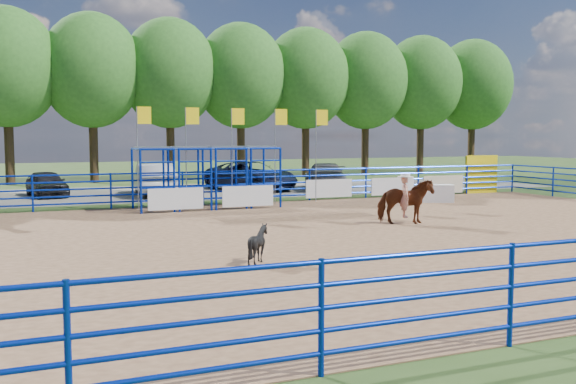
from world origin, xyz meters
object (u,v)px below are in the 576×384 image
Objects in this scene: horse_and_rider at (405,198)px; car_b at (154,179)px; car_c at (251,176)px; car_d at (325,176)px; car_a at (47,183)px; calf at (258,244)px; announcer_table at (436,193)px.

horse_and_rider is 0.49× the size of car_b.
car_b is at bearing 166.25° from car_c.
car_d is at bearing -176.25° from car_b.
car_a is at bearing 125.10° from horse_and_rider.
calf is 18.64m from car_b.
horse_and_rider reaches higher than car_d.
announcer_table is 14.03m from car_b.
calf is 0.24× the size of car_a.
car_d is (14.70, -1.38, 0.10)m from car_a.
car_d is (9.62, -0.11, -0.06)m from car_b.
calf reaches higher than announcer_table.
calf is at bearing -88.90° from car_a.
horse_and_rider is at bearing 116.59° from car_b.
car_d is (-1.45, 8.49, 0.34)m from announcer_table.
car_b is (1.15, 18.60, 0.35)m from calf.
horse_and_rider is 18.91m from car_a.
calf is at bearing 90.90° from car_b.
calf is at bearing 81.35° from car_d.
horse_and_rider is 15.19m from car_c.
horse_and_rider reaches higher than announcer_table.
announcer_table is 8.62m from car_d.
car_a is (-10.87, 15.47, -0.23)m from horse_and_rider.
car_a is 10.68m from car_c.
car_b is at bearing 112.17° from horse_and_rider.
car_d reaches higher than announcer_table.
horse_and_rider reaches higher than car_b.
car_d reaches higher than car_a.
car_c reaches higher than announcer_table.
car_d reaches higher than calf.
announcer_table is 0.26× the size of car_c.
car_a is 0.67× the size of car_c.
car_a is at bearing 16.18° from car_d.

